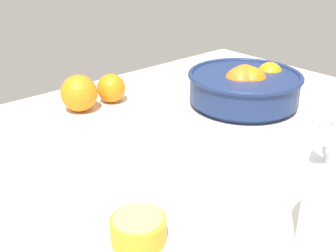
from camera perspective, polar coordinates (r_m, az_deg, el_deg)
The scene contains 5 objects.
ground_plane at distance 79.46cm, azimuth -0.45°, elevation -5.33°, with size 138.81×94.30×3.00cm, color silver.
fruit_bowl at distance 103.10cm, azimuth 10.52°, elevation 5.45°, with size 27.70×27.70×9.97cm.
orange_half_0 at distance 56.48cm, azimuth -4.12°, elevation -13.95°, with size 7.52×7.52×3.64cm.
loose_orange_1 at distance 100.00cm, azimuth -12.28°, elevation 4.40°, with size 8.74×8.74×8.74cm, color orange.
loose_orange_2 at distance 104.48cm, azimuth -7.85°, elevation 5.19°, with size 7.16×7.16×7.16cm, color orange.
Camera 1 is at (-44.86, -51.78, 38.75)cm, focal length 44.19 mm.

